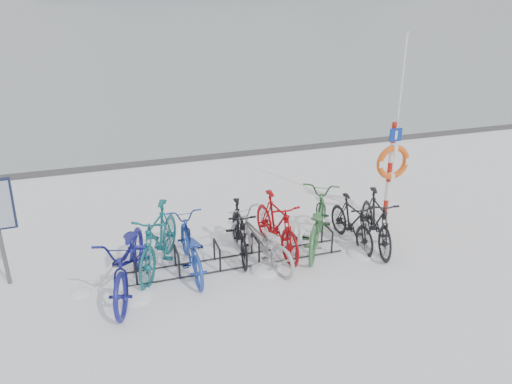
# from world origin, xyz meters

# --- Properties ---
(ground) EXTENTS (900.00, 900.00, 0.00)m
(ground) POSITION_xyz_m (0.00, 0.00, 0.00)
(ground) COLOR white
(ground) RESTS_ON ground
(ice_sheet) EXTENTS (400.00, 298.00, 0.02)m
(ice_sheet) POSITION_xyz_m (0.00, 155.00, 0.01)
(ice_sheet) COLOR #97A3AA
(ice_sheet) RESTS_ON ground
(quay_edge) EXTENTS (400.00, 0.25, 0.10)m
(quay_edge) POSITION_xyz_m (0.00, 5.90, 0.05)
(quay_edge) COLOR #3F3F42
(quay_edge) RESTS_ON ground
(bike_rack) EXTENTS (4.00, 0.48, 0.46)m
(bike_rack) POSITION_xyz_m (0.00, 0.00, 0.18)
(bike_rack) COLOR black
(bike_rack) RESTS_ON ground
(lifebuoy_station) EXTENTS (0.75, 0.22, 3.87)m
(lifebuoy_station) POSITION_xyz_m (3.59, 0.77, 1.30)
(lifebuoy_station) COLOR #AF190E
(lifebuoy_station) RESTS_ON ground
(bike_0) EXTENTS (1.34, 2.39, 1.19)m
(bike_0) POSITION_xyz_m (-1.88, -0.27, 0.59)
(bike_0) COLOR navy
(bike_0) RESTS_ON ground
(bike_1) EXTENTS (1.38, 2.04, 1.20)m
(bike_1) POSITION_xyz_m (-1.34, 0.27, 0.60)
(bike_1) COLOR #125761
(bike_1) RESTS_ON ground
(bike_2) EXTENTS (0.65, 1.86, 0.97)m
(bike_2) POSITION_xyz_m (-0.83, 0.03, 0.49)
(bike_2) COLOR #2140A4
(bike_2) RESTS_ON ground
(bike_3) EXTENTS (0.70, 1.76, 1.03)m
(bike_3) POSITION_xyz_m (0.15, 0.31, 0.52)
(bike_3) COLOR black
(bike_3) RESTS_ON ground
(bike_4) EXTENTS (1.21, 1.95, 0.97)m
(bike_4) POSITION_xyz_m (0.41, -0.12, 0.48)
(bike_4) COLOR #9FA2A7
(bike_4) RESTS_ON ground
(bike_5) EXTENTS (0.69, 1.92, 1.13)m
(bike_5) POSITION_xyz_m (0.85, 0.24, 0.57)
(bike_5) COLOR #9E090D
(bike_5) RESTS_ON ground
(bike_6) EXTENTS (1.68, 2.16, 1.09)m
(bike_6) POSITION_xyz_m (1.65, 0.18, 0.55)
(bike_6) COLOR #376E3E
(bike_6) RESTS_ON ground
(bike_7) EXTENTS (0.51, 1.63, 0.97)m
(bike_7) POSITION_xyz_m (2.33, 0.04, 0.49)
(bike_7) COLOR black
(bike_7) RESTS_ON ground
(bike_8) EXTENTS (0.93, 1.91, 1.10)m
(bike_8) POSITION_xyz_m (2.74, -0.16, 0.55)
(bike_8) COLOR black
(bike_8) RESTS_ON ground
(snow_drifts) EXTENTS (5.90, 1.86, 0.21)m
(snow_drifts) POSITION_xyz_m (0.33, -0.16, 0.00)
(snow_drifts) COLOR white
(snow_drifts) RESTS_ON ground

